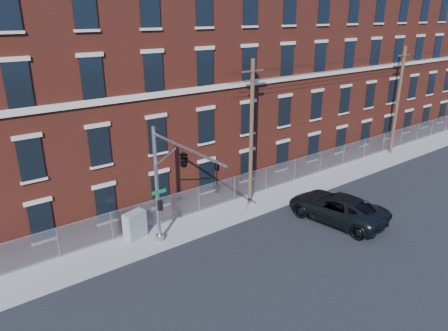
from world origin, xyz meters
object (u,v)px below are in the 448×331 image
(utility_pole_near, at_px, (251,130))
(utility_cabinet, at_px, (135,225))
(traffic_signal_mast, at_px, (177,169))
(pickup_truck, at_px, (337,208))

(utility_pole_near, bearing_deg, utility_cabinet, 179.27)
(traffic_signal_mast, bearing_deg, utility_cabinet, 105.54)
(traffic_signal_mast, distance_m, pickup_truck, 11.74)
(utility_pole_near, xyz_separation_m, pickup_truck, (2.61, -5.65, -4.43))
(traffic_signal_mast, xyz_separation_m, utility_cabinet, (-0.98, 3.53, -4.43))
(traffic_signal_mast, bearing_deg, pickup_truck, -11.88)
(pickup_truck, bearing_deg, traffic_signal_mast, -20.28)
(traffic_signal_mast, xyz_separation_m, utility_pole_near, (8.00, 3.42, -0.05))
(traffic_signal_mast, bearing_deg, utility_pole_near, 23.14)
(traffic_signal_mast, height_order, utility_pole_near, utility_pole_near)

